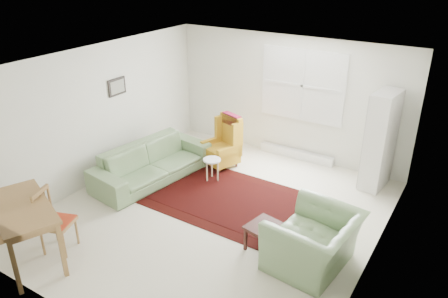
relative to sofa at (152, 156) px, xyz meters
The scene contains 10 objects.
room 1.84m from the sofa, ahead, with size 5.04×5.54×2.51m.
rug 1.60m from the sofa, ahead, with size 3.01×1.93×0.03m, color black, non-canonical shape.
sofa is the anchor object (origin of this frame).
armchair 3.57m from the sofa, 12.25° to the right, with size 1.20×1.04×0.93m, color #708E5F.
wingback_chair 1.40m from the sofa, 55.37° to the left, with size 0.60×0.64×1.04m, color #C48F1E, non-canonical shape.
coffee_table 2.92m from the sofa, 15.89° to the right, with size 0.49×0.49×0.40m, color #3B1612, non-canonical shape.
stool 1.15m from the sofa, 29.40° to the left, with size 0.33×0.33×0.44m, color white, non-canonical shape.
cabinet 4.15m from the sofa, 28.45° to the left, with size 0.38×0.72×1.79m, color silver, non-canonical shape.
desk 2.74m from the sofa, 87.86° to the right, with size 1.38×0.69×0.87m, color olive, non-canonical shape.
desk_chair 2.38m from the sofa, 83.31° to the right, with size 0.42×0.42×0.96m, color olive, non-canonical shape.
Camera 1 is at (3.38, -5.12, 3.97)m, focal length 35.00 mm.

